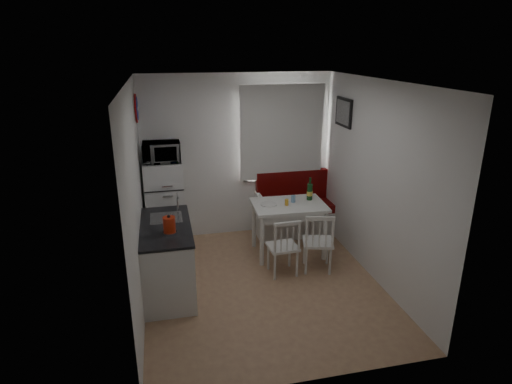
{
  "coord_description": "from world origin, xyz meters",
  "views": [
    {
      "loc": [
        -1.17,
        -4.78,
        2.99
      ],
      "look_at": [
        0.02,
        0.5,
        1.12
      ],
      "focal_mm": 30.0,
      "sensor_mm": 36.0,
      "label": 1
    }
  ],
  "objects_px": {
    "fridge": "(165,206)",
    "kettle": "(169,225)",
    "chair_left": "(285,242)",
    "dining_table": "(289,209)",
    "kitchen_counter": "(168,258)",
    "wine_bottle": "(310,189)",
    "bench": "(299,213)",
    "chair_right": "(320,237)",
    "microwave": "(161,152)"
  },
  "relations": [
    {
      "from": "fridge",
      "to": "wine_bottle",
      "type": "distance_m",
      "value": 2.19
    },
    {
      "from": "chair_left",
      "to": "chair_right",
      "type": "relative_size",
      "value": 0.91
    },
    {
      "from": "dining_table",
      "to": "wine_bottle",
      "type": "bearing_deg",
      "value": 17.92
    },
    {
      "from": "bench",
      "to": "chair_right",
      "type": "relative_size",
      "value": 2.93
    },
    {
      "from": "chair_right",
      "to": "kettle",
      "type": "xyz_separation_m",
      "value": [
        -1.98,
        -0.27,
        0.48
      ]
    },
    {
      "from": "microwave",
      "to": "kettle",
      "type": "bearing_deg",
      "value": -88.83
    },
    {
      "from": "kitchen_counter",
      "to": "fridge",
      "type": "height_order",
      "value": "fridge"
    },
    {
      "from": "kitchen_counter",
      "to": "microwave",
      "type": "distance_m",
      "value": 1.61
    },
    {
      "from": "chair_right",
      "to": "kettle",
      "type": "distance_m",
      "value": 2.06
    },
    {
      "from": "chair_left",
      "to": "fridge",
      "type": "distance_m",
      "value": 1.97
    },
    {
      "from": "chair_right",
      "to": "kitchen_counter",
      "type": "bearing_deg",
      "value": -165.33
    },
    {
      "from": "kitchen_counter",
      "to": "chair_right",
      "type": "bearing_deg",
      "value": 0.03
    },
    {
      "from": "bench",
      "to": "kettle",
      "type": "relative_size",
      "value": 6.31
    },
    {
      "from": "dining_table",
      "to": "fridge",
      "type": "bearing_deg",
      "value": 163.65
    },
    {
      "from": "chair_left",
      "to": "microwave",
      "type": "distance_m",
      "value": 2.18
    },
    {
      "from": "chair_right",
      "to": "dining_table",
      "type": "bearing_deg",
      "value": 125.42
    },
    {
      "from": "chair_right",
      "to": "microwave",
      "type": "height_order",
      "value": "microwave"
    },
    {
      "from": "bench",
      "to": "chair_left",
      "type": "height_order",
      "value": "bench"
    },
    {
      "from": "chair_left",
      "to": "fridge",
      "type": "bearing_deg",
      "value": 137.7
    },
    {
      "from": "bench",
      "to": "chair_right",
      "type": "height_order",
      "value": "bench"
    },
    {
      "from": "chair_right",
      "to": "microwave",
      "type": "bearing_deg",
      "value": 164.0
    },
    {
      "from": "kitchen_counter",
      "to": "microwave",
      "type": "height_order",
      "value": "microwave"
    },
    {
      "from": "fridge",
      "to": "kettle",
      "type": "relative_size",
      "value": 6.09
    },
    {
      "from": "microwave",
      "to": "chair_right",
      "type": "bearing_deg",
      "value": -30.64
    },
    {
      "from": "bench",
      "to": "kettle",
      "type": "xyz_separation_m",
      "value": [
        -2.13,
        -1.63,
        0.67
      ]
    },
    {
      "from": "kitchen_counter",
      "to": "wine_bottle",
      "type": "xyz_separation_m",
      "value": [
        2.13,
        0.76,
        0.51
      ]
    },
    {
      "from": "kitchen_counter",
      "to": "chair_left",
      "type": "bearing_deg",
      "value": 0.17
    },
    {
      "from": "chair_left",
      "to": "kettle",
      "type": "height_order",
      "value": "kettle"
    },
    {
      "from": "dining_table",
      "to": "microwave",
      "type": "distance_m",
      "value": 2.02
    },
    {
      "from": "chair_left",
      "to": "chair_right",
      "type": "height_order",
      "value": "chair_right"
    },
    {
      "from": "chair_right",
      "to": "microwave",
      "type": "relative_size",
      "value": 0.92
    },
    {
      "from": "dining_table",
      "to": "chair_right",
      "type": "height_order",
      "value": "chair_right"
    },
    {
      "from": "chair_left",
      "to": "chair_right",
      "type": "xyz_separation_m",
      "value": [
        0.5,
        -0.0,
        0.02
      ]
    },
    {
      "from": "dining_table",
      "to": "chair_right",
      "type": "xyz_separation_m",
      "value": [
        0.25,
        -0.66,
        -0.17
      ]
    },
    {
      "from": "kitchen_counter",
      "to": "microwave",
      "type": "relative_size",
      "value": 2.5
    },
    {
      "from": "kettle",
      "to": "microwave",
      "type": "bearing_deg",
      "value": 91.17
    },
    {
      "from": "kitchen_counter",
      "to": "wine_bottle",
      "type": "bearing_deg",
      "value": 19.59
    },
    {
      "from": "bench",
      "to": "fridge",
      "type": "bearing_deg",
      "value": -176.99
    },
    {
      "from": "bench",
      "to": "kettle",
      "type": "distance_m",
      "value": 2.76
    },
    {
      "from": "chair_left",
      "to": "wine_bottle",
      "type": "bearing_deg",
      "value": 48.53
    },
    {
      "from": "fridge",
      "to": "wine_bottle",
      "type": "bearing_deg",
      "value": -12.91
    },
    {
      "from": "bench",
      "to": "chair_left",
      "type": "bearing_deg",
      "value": -115.37
    },
    {
      "from": "kitchen_counter",
      "to": "bench",
      "type": "relative_size",
      "value": 0.92
    },
    {
      "from": "dining_table",
      "to": "kettle",
      "type": "height_order",
      "value": "kettle"
    },
    {
      "from": "microwave",
      "to": "kettle",
      "type": "distance_m",
      "value": 1.55
    },
    {
      "from": "bench",
      "to": "kettle",
      "type": "bearing_deg",
      "value": -142.57
    },
    {
      "from": "chair_right",
      "to": "fridge",
      "type": "distance_m",
      "value": 2.37
    },
    {
      "from": "bench",
      "to": "wine_bottle",
      "type": "height_order",
      "value": "wine_bottle"
    },
    {
      "from": "chair_right",
      "to": "kettle",
      "type": "relative_size",
      "value": 2.15
    },
    {
      "from": "bench",
      "to": "fridge",
      "type": "relative_size",
      "value": 1.04
    }
  ]
}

